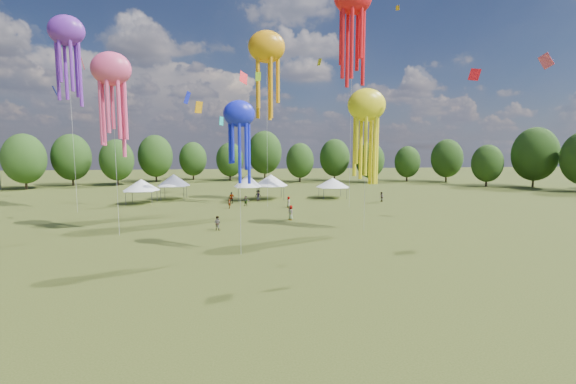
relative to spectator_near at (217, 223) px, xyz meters
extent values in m
imported|color=gray|center=(0.00, 0.00, 0.00)|extent=(0.94, 0.87, 1.56)
imported|color=gray|center=(9.71, 14.94, 0.04)|extent=(0.59, 0.84, 1.64)
imported|color=gray|center=(25.59, 18.85, 0.03)|extent=(0.65, 0.82, 1.62)
imported|color=gray|center=(5.59, 22.74, 0.11)|extent=(1.25, 0.85, 1.79)
imported|color=gray|center=(1.21, 20.11, 0.13)|extent=(1.15, 0.72, 1.81)
imported|color=gray|center=(3.40, 17.29, -0.02)|extent=(1.45, 1.12, 1.53)
imported|color=gray|center=(0.96, 15.16, 0.03)|extent=(0.39, 0.59, 1.62)
imported|color=gray|center=(8.70, 5.00, 0.13)|extent=(0.82, 1.03, 1.83)
cylinder|color=#47474C|center=(-14.84, 19.74, 0.25)|extent=(0.08, 0.08, 2.06)
cylinder|color=#47474C|center=(-14.84, 23.62, 0.25)|extent=(0.08, 0.08, 2.06)
cylinder|color=#47474C|center=(-10.96, 19.74, 0.25)|extent=(0.08, 0.08, 2.06)
cylinder|color=#47474C|center=(-10.96, 23.62, 0.25)|extent=(0.08, 0.08, 2.06)
cube|color=white|center=(-12.90, 21.68, 1.33)|extent=(4.29, 4.29, 0.10)
cone|color=white|center=(-12.90, 21.68, 2.26)|extent=(5.57, 5.57, 1.76)
cylinder|color=#47474C|center=(-10.53, 24.42, 0.37)|extent=(0.08, 0.08, 2.30)
cylinder|color=#47474C|center=(-10.53, 28.19, 0.37)|extent=(0.08, 0.08, 2.30)
cylinder|color=#47474C|center=(-6.76, 24.42, 0.37)|extent=(0.08, 0.08, 2.30)
cylinder|color=#47474C|center=(-6.76, 28.19, 0.37)|extent=(0.08, 0.08, 2.30)
cube|color=white|center=(-8.64, 26.30, 1.57)|extent=(4.17, 4.17, 0.10)
cone|color=white|center=(-8.64, 26.30, 2.60)|extent=(5.42, 5.42, 1.97)
cylinder|color=#47474C|center=(2.29, 21.70, 0.36)|extent=(0.08, 0.08, 2.29)
cylinder|color=#47474C|center=(2.29, 24.87, 0.36)|extent=(0.08, 0.08, 2.29)
cylinder|color=#47474C|center=(5.47, 21.70, 0.36)|extent=(0.08, 0.08, 2.29)
cylinder|color=#47474C|center=(5.47, 24.87, 0.36)|extent=(0.08, 0.08, 2.29)
cube|color=white|center=(3.88, 23.29, 1.56)|extent=(3.57, 3.57, 0.10)
cone|color=white|center=(3.88, 23.29, 2.59)|extent=(4.65, 4.65, 1.96)
cylinder|color=#47474C|center=(5.89, 22.76, 0.34)|extent=(0.08, 0.08, 2.25)
cylinder|color=#47474C|center=(5.89, 26.80, 0.34)|extent=(0.08, 0.08, 2.25)
cylinder|color=#47474C|center=(9.93, 22.76, 0.34)|extent=(0.08, 0.08, 2.25)
cylinder|color=#47474C|center=(9.93, 26.80, 0.34)|extent=(0.08, 0.08, 2.25)
cube|color=white|center=(7.91, 24.78, 1.52)|extent=(4.44, 4.44, 0.10)
cone|color=white|center=(7.91, 24.78, 2.53)|extent=(5.77, 5.77, 1.93)
cylinder|color=#47474C|center=(16.76, 22.65, 0.15)|extent=(0.08, 0.08, 1.87)
cylinder|color=#47474C|center=(16.76, 26.70, 0.15)|extent=(0.08, 0.08, 1.87)
cylinder|color=#47474C|center=(20.81, 22.65, 0.15)|extent=(0.08, 0.08, 1.87)
cylinder|color=#47474C|center=(20.81, 26.70, 0.15)|extent=(0.08, 0.08, 1.87)
cube|color=white|center=(18.79, 24.67, 1.14)|extent=(4.45, 4.45, 0.10)
cone|color=white|center=(18.79, 24.67, 1.99)|extent=(5.79, 5.79, 1.60)
ellipsoid|color=#F74980|center=(-9.84, -1.14, 15.77)|extent=(3.84, 2.69, 3.27)
cylinder|color=beige|center=(-9.84, -1.14, 7.49)|extent=(0.03, 0.03, 16.55)
ellipsoid|color=orange|center=(6.64, 15.78, 22.49)|extent=(5.35, 3.75, 4.55)
cylinder|color=beige|center=(6.64, 15.78, 10.85)|extent=(0.03, 0.03, 23.27)
ellipsoid|color=yellow|center=(15.59, -2.53, 12.50)|extent=(4.00, 2.80, 3.40)
cylinder|color=beige|center=(15.59, -2.53, 5.86)|extent=(0.03, 0.03, 13.28)
ellipsoid|color=purple|center=(-19.64, 13.96, 23.26)|extent=(4.60, 3.22, 3.91)
cylinder|color=beige|center=(-19.64, 13.96, 11.24)|extent=(0.03, 0.03, 24.04)
ellipsoid|color=#1822E0|center=(2.46, -10.03, 10.86)|extent=(2.55, 1.79, 2.17)
cylinder|color=beige|center=(2.46, -10.03, 5.04)|extent=(0.03, 0.03, 11.64)
cylinder|color=beige|center=(18.80, 14.17, 14.22)|extent=(0.03, 0.03, 30.00)
cube|color=red|center=(3.48, 26.84, 19.95)|extent=(1.44, 1.84, 2.44)
cube|color=orange|center=(33.63, 34.16, 35.11)|extent=(0.78, 0.47, 0.90)
cube|color=#8FCF22|center=(5.31, 14.25, 18.04)|extent=(0.82, 0.94, 1.34)
cube|color=#1822E0|center=(-6.70, 32.40, 17.12)|extent=(1.19, 1.74, 2.24)
cube|color=red|center=(46.34, 27.60, 21.60)|extent=(2.17, 1.54, 2.53)
cube|color=yellow|center=(19.32, 39.50, 25.61)|extent=(0.80, 1.08, 1.56)
cube|color=#1822E0|center=(-26.51, 25.76, 17.06)|extent=(1.19, 1.67, 1.74)
cube|color=#17C6C1|center=(0.01, 16.07, 11.93)|extent=(0.60, 0.92, 1.33)
cube|color=#F74980|center=(35.03, -3.19, 17.29)|extent=(0.95, 1.40, 1.71)
cube|color=red|center=(-13.52, 1.90, 16.80)|extent=(0.43, 1.17, 1.31)
cube|color=orange|center=(-3.02, 14.60, 13.71)|extent=(1.15, 1.28, 1.62)
cylinder|color=#38281C|center=(-42.29, 46.58, 0.90)|extent=(0.44, 0.44, 3.36)
ellipsoid|color=#234015|center=(-42.29, 46.58, 5.73)|extent=(8.40, 8.40, 10.51)
cylinder|color=#38281C|center=(-35.80, 53.89, 0.92)|extent=(0.44, 0.44, 3.41)
ellipsoid|color=#234015|center=(-35.80, 53.89, 5.83)|extent=(8.53, 8.53, 10.66)
cylinder|color=#38281C|center=(-25.72, 53.42, 0.75)|extent=(0.44, 0.44, 3.07)
ellipsoid|color=#234015|center=(-25.72, 53.42, 5.16)|extent=(7.66, 7.66, 9.58)
cylinder|color=#38281C|center=(-18.63, 61.73, 0.94)|extent=(0.44, 0.44, 3.43)
ellipsoid|color=#234015|center=(-18.63, 61.73, 5.87)|extent=(8.58, 8.58, 10.73)
cylinder|color=#38281C|center=(-9.88, 67.35, 0.69)|extent=(0.44, 0.44, 2.95)
ellipsoid|color=#234015|center=(-9.88, 67.35, 4.93)|extent=(7.37, 7.37, 9.21)
cylinder|color=#38281C|center=(0.19, 63.45, 0.67)|extent=(0.44, 0.44, 2.89)
ellipsoid|color=#234015|center=(0.19, 63.45, 4.82)|extent=(7.23, 7.23, 9.04)
cylinder|color=#38281C|center=(9.80, 67.88, 1.14)|extent=(0.44, 0.44, 3.84)
ellipsoid|color=#234015|center=(9.80, 67.88, 6.66)|extent=(9.60, 9.60, 11.99)
cylinder|color=#38281C|center=(18.07, 56.84, 0.64)|extent=(0.44, 0.44, 2.84)
ellipsoid|color=#234015|center=(18.07, 56.84, 4.73)|extent=(7.11, 7.11, 8.89)
cylinder|color=#38281C|center=(27.81, 59.43, 0.80)|extent=(0.44, 0.44, 3.16)
ellipsoid|color=#234015|center=(27.81, 59.43, 5.35)|extent=(7.91, 7.91, 9.88)
cylinder|color=#38281C|center=(35.58, 53.68, 0.66)|extent=(0.44, 0.44, 2.88)
ellipsoid|color=#234015|center=(35.58, 53.68, 4.80)|extent=(7.21, 7.21, 9.01)
cylinder|color=#38281C|center=(46.40, 55.64, 0.53)|extent=(0.44, 0.44, 2.63)
ellipsoid|color=#234015|center=(46.40, 55.64, 4.31)|extent=(6.57, 6.57, 8.22)
cylinder|color=#38281C|center=(55.40, 52.12, 0.78)|extent=(0.44, 0.44, 3.13)
ellipsoid|color=#234015|center=(55.40, 52.12, 5.28)|extent=(7.81, 7.81, 9.77)
cylinder|color=#38281C|center=(58.52, 40.21, 0.58)|extent=(0.44, 0.44, 2.72)
ellipsoid|color=#234015|center=(58.52, 40.21, 4.49)|extent=(6.80, 6.80, 8.50)
cylinder|color=#38281C|center=(67.85, 37.32, 1.12)|extent=(0.44, 0.44, 3.81)
ellipsoid|color=#234015|center=(67.85, 37.32, 6.60)|extent=(9.52, 9.52, 11.90)
camera|label=1|loc=(2.31, -42.31, 8.22)|focal=24.42mm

